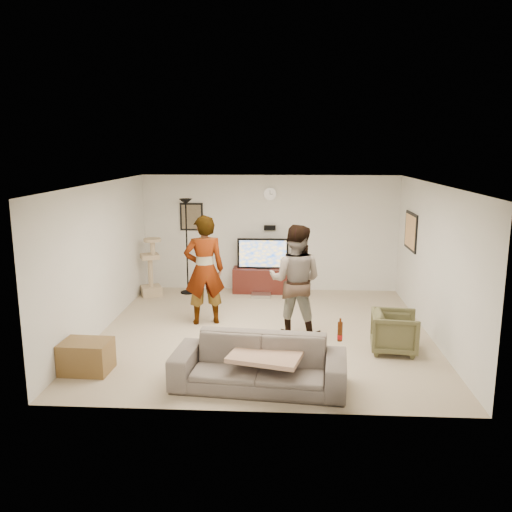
# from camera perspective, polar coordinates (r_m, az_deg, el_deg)

# --- Properties ---
(floor) EXTENTS (5.50, 5.50, 0.02)m
(floor) POSITION_cam_1_polar(r_m,az_deg,el_deg) (8.98, 0.90, -8.31)
(floor) COLOR tan
(floor) RESTS_ON ground
(ceiling) EXTENTS (5.50, 5.50, 0.02)m
(ceiling) POSITION_cam_1_polar(r_m,az_deg,el_deg) (8.46, 0.95, 7.94)
(ceiling) COLOR silver
(ceiling) RESTS_ON wall_back
(wall_back) EXTENTS (5.50, 0.04, 2.50)m
(wall_back) POSITION_cam_1_polar(r_m,az_deg,el_deg) (11.34, 1.52, 2.49)
(wall_back) COLOR silver
(wall_back) RESTS_ON floor
(wall_front) EXTENTS (5.50, 0.04, 2.50)m
(wall_front) POSITION_cam_1_polar(r_m,az_deg,el_deg) (5.98, -0.20, -5.98)
(wall_front) COLOR silver
(wall_front) RESTS_ON floor
(wall_left) EXTENTS (0.04, 5.50, 2.50)m
(wall_left) POSITION_cam_1_polar(r_m,az_deg,el_deg) (9.17, -16.51, -0.21)
(wall_left) COLOR silver
(wall_left) RESTS_ON floor
(wall_right) EXTENTS (0.04, 5.50, 2.50)m
(wall_right) POSITION_cam_1_polar(r_m,az_deg,el_deg) (8.95, 18.79, -0.63)
(wall_right) COLOR silver
(wall_right) RESTS_ON floor
(wall_clock) EXTENTS (0.26, 0.04, 0.26)m
(wall_clock) POSITION_cam_1_polar(r_m,az_deg,el_deg) (11.20, 1.54, 6.76)
(wall_clock) COLOR silver
(wall_clock) RESTS_ON wall_back
(wall_speaker) EXTENTS (0.25, 0.10, 0.10)m
(wall_speaker) POSITION_cam_1_polar(r_m,az_deg,el_deg) (11.26, 1.51, 3.09)
(wall_speaker) COLOR black
(wall_speaker) RESTS_ON wall_back
(picture_back) EXTENTS (0.42, 0.03, 0.52)m
(picture_back) POSITION_cam_1_polar(r_m,az_deg,el_deg) (11.45, -7.04, 4.26)
(picture_back) COLOR brown
(picture_back) RESTS_ON wall_back
(picture_right) EXTENTS (0.03, 0.78, 0.62)m
(picture_right) POSITION_cam_1_polar(r_m,az_deg,el_deg) (10.43, 16.49, 2.59)
(picture_right) COLOR tan
(picture_right) RESTS_ON wall_right
(tv_stand) EXTENTS (1.28, 0.45, 0.53)m
(tv_stand) POSITION_cam_1_polar(r_m,az_deg,el_deg) (11.30, 0.74, -2.63)
(tv_stand) COLOR #3D1511
(tv_stand) RESTS_ON floor
(console_box) EXTENTS (0.40, 0.30, 0.07)m
(console_box) POSITION_cam_1_polar(r_m,az_deg,el_deg) (10.98, 0.55, -4.31)
(console_box) COLOR #B8B8B8
(console_box) RESTS_ON floor
(tv) EXTENTS (1.09, 0.08, 0.64)m
(tv) POSITION_cam_1_polar(r_m,az_deg,el_deg) (11.17, 0.75, 0.29)
(tv) COLOR black
(tv) RESTS_ON tv_stand
(tv_screen) EXTENTS (1.00, 0.01, 0.57)m
(tv_screen) POSITION_cam_1_polar(r_m,az_deg,el_deg) (11.13, 0.74, 0.24)
(tv_screen) COLOR yellow
(tv_screen) RESTS_ON tv
(floor_lamp) EXTENTS (0.32, 0.32, 2.03)m
(floor_lamp) POSITION_cam_1_polar(r_m,az_deg,el_deg) (11.18, -7.54, 1.02)
(floor_lamp) COLOR black
(floor_lamp) RESTS_ON floor
(cat_tree) EXTENTS (0.53, 0.53, 1.24)m
(cat_tree) POSITION_cam_1_polar(r_m,az_deg,el_deg) (11.18, -11.43, -1.17)
(cat_tree) COLOR tan
(cat_tree) RESTS_ON floor
(person_left) EXTENTS (0.80, 0.63, 1.94)m
(person_left) POSITION_cam_1_polar(r_m,az_deg,el_deg) (9.20, -5.64, -1.53)
(person_left) COLOR #9B9B9B
(person_left) RESTS_ON floor
(person_right) EXTENTS (1.04, 0.89, 1.86)m
(person_right) POSITION_cam_1_polar(r_m,az_deg,el_deg) (8.61, 4.30, -2.70)
(person_right) COLOR #36468D
(person_right) RESTS_ON floor
(sofa) EXTENTS (2.31, 1.08, 0.65)m
(sofa) POSITION_cam_1_polar(r_m,az_deg,el_deg) (6.93, 0.33, -11.57)
(sofa) COLOR #645B56
(sofa) RESTS_ON floor
(throw_blanket) EXTENTS (1.05, 0.90, 0.06)m
(throw_blanket) POSITION_cam_1_polar(r_m,az_deg,el_deg) (6.88, 1.13, -10.72)
(throw_blanket) COLOR tan
(throw_blanket) RESTS_ON sofa
(beer_bottle) EXTENTS (0.06, 0.06, 0.25)m
(beer_bottle) POSITION_cam_1_polar(r_m,az_deg,el_deg) (6.79, 9.13, -8.13)
(beer_bottle) COLOR #4A1D05
(beer_bottle) RESTS_ON sofa
(armchair) EXTENTS (0.76, 0.75, 0.63)m
(armchair) POSITION_cam_1_polar(r_m,az_deg,el_deg) (8.33, 14.85, -8.01)
(armchair) COLOR brown
(armchair) RESTS_ON floor
(side_table) EXTENTS (0.69, 0.53, 0.44)m
(side_table) POSITION_cam_1_polar(r_m,az_deg,el_deg) (7.77, -17.97, -10.37)
(side_table) COLOR brown
(side_table) RESTS_ON floor
(toy_ball) EXTENTS (0.07, 0.07, 0.07)m
(toy_ball) POSITION_cam_1_polar(r_m,az_deg,el_deg) (9.02, -5.46, -7.99)
(toy_ball) COLOR #027280
(toy_ball) RESTS_ON floor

